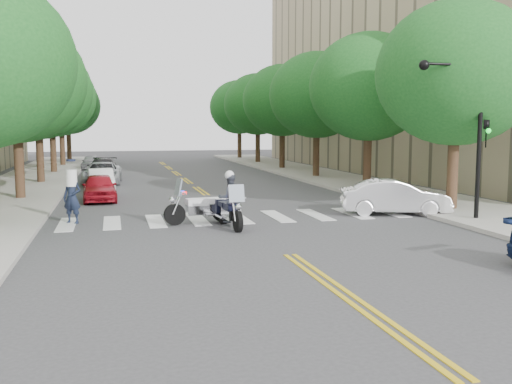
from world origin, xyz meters
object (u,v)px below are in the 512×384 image
object	(u,v)px
officer_standing	(72,198)
motorcycle_parked	(205,207)
convertible	(395,197)
motorcycle_police	(229,202)

from	to	relation	value
officer_standing	motorcycle_parked	bearing A→B (deg)	14.77
officer_standing	convertible	size ratio (longest dim) A/B	0.44
convertible	officer_standing	bearing A→B (deg)	102.92
motorcycle_police	convertible	world-z (taller)	motorcycle_police
convertible	motorcycle_police	bearing A→B (deg)	117.66
officer_standing	convertible	distance (m)	12.22
motorcycle_police	officer_standing	world-z (taller)	motorcycle_police
motorcycle_police	motorcycle_parked	size ratio (longest dim) A/B	0.95
officer_standing	convertible	xyz separation A→B (m)	(12.18, -0.90, -0.24)
motorcycle_parked	convertible	bearing A→B (deg)	-98.56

